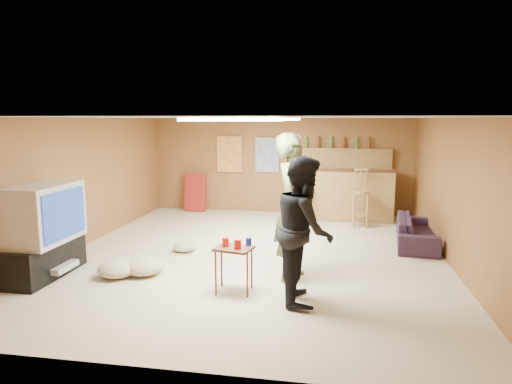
% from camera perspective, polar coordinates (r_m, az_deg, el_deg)
% --- Properties ---
extents(ground, '(7.00, 7.00, 0.00)m').
position_cam_1_polar(ground, '(7.45, -0.26, -7.85)').
color(ground, '#B7AA8C').
rests_on(ground, ground).
extents(ceiling, '(6.00, 7.00, 0.02)m').
position_cam_1_polar(ceiling, '(7.13, -0.28, 9.31)').
color(ceiling, silver).
rests_on(ceiling, ground).
extents(wall_back, '(6.00, 0.02, 2.20)m').
position_cam_1_polar(wall_back, '(10.65, 3.03, 3.31)').
color(wall_back, brown).
rests_on(wall_back, ground).
extents(wall_front, '(6.00, 0.02, 2.20)m').
position_cam_1_polar(wall_front, '(3.89, -9.40, -7.10)').
color(wall_front, brown).
rests_on(wall_front, ground).
extents(wall_left, '(0.02, 7.00, 2.20)m').
position_cam_1_polar(wall_left, '(8.27, -21.19, 1.03)').
color(wall_left, brown).
rests_on(wall_left, ground).
extents(wall_right, '(0.02, 7.00, 2.20)m').
position_cam_1_polar(wall_right, '(7.31, 23.55, -0.11)').
color(wall_right, brown).
rests_on(wall_right, ground).
extents(tv_stand, '(0.55, 1.30, 0.50)m').
position_cam_1_polar(tv_stand, '(7.06, -25.09, -7.59)').
color(tv_stand, black).
rests_on(tv_stand, ground).
extents(dvd_box, '(0.35, 0.50, 0.08)m').
position_cam_1_polar(dvd_box, '(6.97, -23.54, -8.56)').
color(dvd_box, '#B2B2B7').
rests_on(dvd_box, tv_stand).
extents(tv_body, '(0.60, 1.10, 0.80)m').
position_cam_1_polar(tv_body, '(6.88, -24.98, -2.44)').
color(tv_body, '#B2B2B7').
rests_on(tv_body, tv_stand).
extents(tv_screen, '(0.02, 0.95, 0.65)m').
position_cam_1_polar(tv_screen, '(6.70, -22.80, -2.58)').
color(tv_screen, navy).
rests_on(tv_screen, tv_body).
extents(bar_counter, '(2.00, 0.60, 1.10)m').
position_cam_1_polar(bar_counter, '(10.10, 11.11, -0.31)').
color(bar_counter, olive).
rests_on(bar_counter, ground).
extents(bar_lip, '(2.10, 0.12, 0.05)m').
position_cam_1_polar(bar_lip, '(9.78, 11.23, 2.63)').
color(bar_lip, '#3C2013').
rests_on(bar_lip, bar_counter).
extents(bar_shelf, '(2.00, 0.18, 0.05)m').
position_cam_1_polar(bar_shelf, '(10.44, 11.22, 5.24)').
color(bar_shelf, olive).
rests_on(bar_shelf, bar_backing).
extents(bar_backing, '(2.00, 0.14, 0.60)m').
position_cam_1_polar(bar_backing, '(10.49, 11.16, 3.61)').
color(bar_backing, olive).
rests_on(bar_backing, bar_counter).
extents(poster_left, '(0.60, 0.03, 0.85)m').
position_cam_1_polar(poster_left, '(10.79, -3.34, 4.72)').
color(poster_left, '#BF3F26').
rests_on(poster_left, wall_back).
extents(poster_right, '(0.55, 0.03, 0.80)m').
position_cam_1_polar(poster_right, '(10.62, 1.40, 4.66)').
color(poster_right, '#334C99').
rests_on(poster_right, wall_back).
extents(folding_chair_stack, '(0.50, 0.26, 0.91)m').
position_cam_1_polar(folding_chair_stack, '(10.95, -7.57, -0.02)').
color(folding_chair_stack, maroon).
rests_on(folding_chair_stack, ground).
extents(ceiling_panel_front, '(1.20, 0.60, 0.04)m').
position_cam_1_polar(ceiling_panel_front, '(5.66, -2.97, 9.04)').
color(ceiling_panel_front, white).
rests_on(ceiling_panel_front, ceiling).
extents(ceiling_panel_back, '(1.20, 0.60, 0.04)m').
position_cam_1_polar(ceiling_panel_back, '(8.31, 1.19, 9.08)').
color(ceiling_panel_back, white).
rests_on(ceiling_panel_back, ceiling).
extents(person_olive, '(0.54, 0.77, 2.00)m').
position_cam_1_polar(person_olive, '(6.19, 4.61, -1.87)').
color(person_olive, '#525C35').
rests_on(person_olive, ground).
extents(person_black, '(0.77, 0.93, 1.76)m').
position_cam_1_polar(person_black, '(5.46, 6.03, -4.67)').
color(person_black, black).
rests_on(person_black, ground).
extents(sofa, '(0.84, 1.73, 0.49)m').
position_cam_1_polar(sofa, '(8.45, 19.49, -4.64)').
color(sofa, black).
rests_on(sofa, ground).
extents(tray_table, '(0.51, 0.44, 0.58)m').
position_cam_1_polar(tray_table, '(5.86, -2.76, -9.66)').
color(tray_table, '#3C2013').
rests_on(tray_table, ground).
extents(cup_red_near, '(0.10, 0.10, 0.12)m').
position_cam_1_polar(cup_red_near, '(5.80, -3.83, -6.26)').
color(cup_red_near, red).
rests_on(cup_red_near, tray_table).
extents(cup_red_far, '(0.10, 0.10, 0.12)m').
position_cam_1_polar(cup_red_far, '(5.69, -2.30, -6.52)').
color(cup_red_far, red).
rests_on(cup_red_far, tray_table).
extents(cup_blue, '(0.09, 0.09, 0.10)m').
position_cam_1_polar(cup_blue, '(5.84, -0.93, -6.22)').
color(cup_blue, navy).
rests_on(cup_blue, tray_table).
extents(bar_stool_left, '(0.44, 0.44, 1.30)m').
position_cam_1_polar(bar_stool_left, '(9.73, 6.13, 0.05)').
color(bar_stool_left, olive).
rests_on(bar_stool_left, ground).
extents(bar_stool_right, '(0.39, 0.39, 1.09)m').
position_cam_1_polar(bar_stool_right, '(9.47, 12.95, -1.03)').
color(bar_stool_right, olive).
rests_on(bar_stool_right, ground).
extents(cushion_near_tv, '(0.73, 0.73, 0.25)m').
position_cam_1_polar(cushion_near_tv, '(6.70, -13.82, -8.98)').
color(cushion_near_tv, tan).
rests_on(cushion_near_tv, ground).
extents(cushion_mid, '(0.45, 0.45, 0.18)m').
position_cam_1_polar(cushion_mid, '(7.71, -8.93, -6.70)').
color(cushion_mid, tan).
rests_on(cushion_mid, ground).
extents(cushion_far, '(0.54, 0.54, 0.24)m').
position_cam_1_polar(cushion_far, '(6.71, -16.96, -9.14)').
color(cushion_far, tan).
rests_on(cushion_far, ground).
extents(bottle_row, '(1.48, 0.08, 0.26)m').
position_cam_1_polar(bottle_row, '(10.41, 10.14, 6.11)').
color(bottle_row, '#3F7233').
rests_on(bottle_row, bar_shelf).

